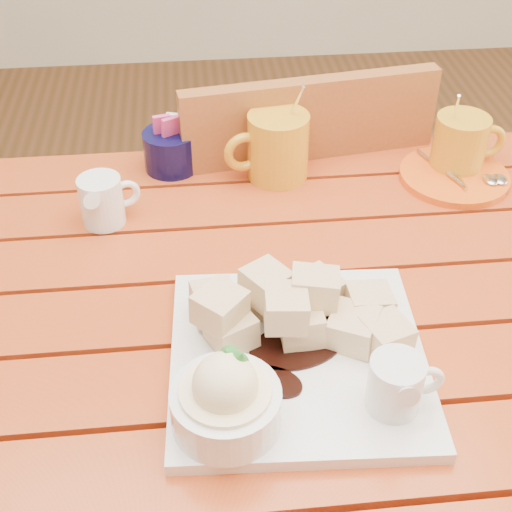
{
  "coord_description": "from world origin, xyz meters",
  "views": [
    {
      "loc": [
        -0.08,
        -0.65,
        1.35
      ],
      "look_at": [
        -0.01,
        0.01,
        0.82
      ],
      "focal_mm": 50.0,
      "sensor_mm": 36.0,
      "label": 1
    }
  ],
  "objects": [
    {
      "name": "dessert_plate",
      "position": [
        0.01,
        -0.12,
        0.78
      ],
      "size": [
        0.3,
        0.3,
        0.12
      ],
      "rotation": [
        0.0,
        0.0,
        -0.05
      ],
      "color": "white",
      "rests_on": "table"
    },
    {
      "name": "chair_far",
      "position": [
        0.1,
        0.46,
        0.49
      ],
      "size": [
        0.47,
        0.47,
        0.88
      ],
      "rotation": [
        0.0,
        0.0,
        3.28
      ],
      "color": "brown",
      "rests_on": "ground"
    },
    {
      "name": "coffee_mug_left",
      "position": [
        0.05,
        0.3,
        0.8
      ],
      "size": [
        0.13,
        0.09,
        0.16
      ],
      "rotation": [
        0.0,
        0.0,
        0.22
      ],
      "color": "orange",
      "rests_on": "table"
    },
    {
      "name": "sugar_caddy",
      "position": [
        -0.11,
        0.34,
        0.78
      ],
      "size": [
        0.09,
        0.09,
        0.09
      ],
      "color": "black",
      "rests_on": "table"
    },
    {
      "name": "cream_pitcher",
      "position": [
        -0.21,
        0.2,
        0.79
      ],
      "size": [
        0.09,
        0.08,
        0.07
      ],
      "rotation": [
        0.0,
        0.0,
        0.34
      ],
      "color": "white",
      "rests_on": "table"
    },
    {
      "name": "coffee_mug_right",
      "position": [
        0.34,
        0.29,
        0.8
      ],
      "size": [
        0.12,
        0.08,
        0.14
      ],
      "rotation": [
        0.0,
        0.0,
        0.07
      ],
      "color": "orange",
      "rests_on": "table"
    },
    {
      "name": "table",
      "position": [
        0.0,
        0.0,
        0.64
      ],
      "size": [
        1.2,
        0.79,
        0.75
      ],
      "color": "#9A3213",
      "rests_on": "ground"
    },
    {
      "name": "orange_saucer",
      "position": [
        0.33,
        0.26,
        0.76
      ],
      "size": [
        0.17,
        0.17,
        0.02
      ],
      "rotation": [
        0.0,
        0.0,
        0.16
      ],
      "color": "#EC5A14",
      "rests_on": "table"
    }
  ]
}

